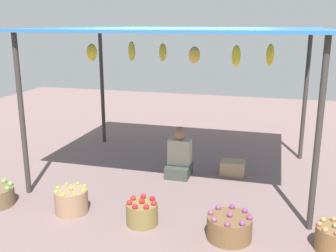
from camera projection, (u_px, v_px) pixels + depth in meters
ground_plane at (179, 173)px, 6.25m from camera, size 14.00×14.00×0.00m
market_stall_structure at (180, 37)px, 5.71m from camera, size 4.04×2.83×2.24m
vendor_person at (179, 157)px, 6.11m from camera, size 0.36×0.44×0.78m
basket_limes at (71, 201)px, 4.95m from camera, size 0.41×0.41×0.34m
basket_red_apples at (142, 213)px, 4.66m from camera, size 0.38×0.38×0.32m
basket_purple_onions at (229, 227)px, 4.35m from camera, size 0.50×0.50×0.32m
basket_potatoes at (334, 238)px, 4.12m from camera, size 0.38×0.38×0.31m
wooden_crate_near_vendor at (233, 168)px, 6.18m from camera, size 0.37×0.26×0.22m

